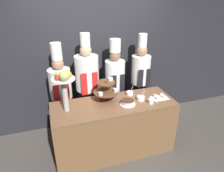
{
  "coord_description": "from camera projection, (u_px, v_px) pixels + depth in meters",
  "views": [
    {
      "loc": [
        -0.85,
        -2.15,
        2.41
      ],
      "look_at": [
        0.0,
        0.45,
        1.14
      ],
      "focal_mm": 32.0,
      "sensor_mm": 36.0,
      "label": 1
    }
  ],
  "objects": [
    {
      "name": "serving_bowl_near",
      "position": [
        141.0,
        98.0,
        3.12
      ],
      "size": [
        0.12,
        0.12,
        0.16
      ],
      "color": "white",
      "rests_on": "buffet_counter"
    },
    {
      "name": "chef_left",
      "position": [
        61.0,
        91.0,
        3.35
      ],
      "size": [
        0.36,
        0.36,
        1.73
      ],
      "color": "#28282D",
      "rests_on": "ground_plane"
    },
    {
      "name": "chef_right",
      "position": [
        140.0,
        78.0,
        3.74
      ],
      "size": [
        0.34,
        0.34,
        1.79
      ],
      "color": "black",
      "rests_on": "ground_plane"
    },
    {
      "name": "buffet_counter",
      "position": [
        114.0,
        128.0,
        3.22
      ],
      "size": [
        1.89,
        0.69,
        0.89
      ],
      "color": "brown",
      "rests_on": "ground_plane"
    },
    {
      "name": "fruit_pedestal",
      "position": [
        64.0,
        82.0,
        2.65
      ],
      "size": [
        0.32,
        0.32,
        0.63
      ],
      "color": "#B2ADA8",
      "rests_on": "buffet_counter"
    },
    {
      "name": "wall_back",
      "position": [
        97.0,
        54.0,
        3.68
      ],
      "size": [
        10.0,
        0.06,
        2.8
      ],
      "color": "#232328",
      "rests_on": "ground_plane"
    },
    {
      "name": "serving_bowl_far",
      "position": [
        130.0,
        93.0,
        3.28
      ],
      "size": [
        0.11,
        0.11,
        0.16
      ],
      "color": "white",
      "rests_on": "buffet_counter"
    },
    {
      "name": "ground_plane",
      "position": [
        121.0,
        164.0,
        3.1
      ],
      "size": [
        14.0,
        14.0,
        0.0
      ],
      "primitive_type": "plane",
      "color": "#47423D"
    },
    {
      "name": "cup_white",
      "position": [
        151.0,
        101.0,
        3.02
      ],
      "size": [
        0.08,
        0.08,
        0.07
      ],
      "color": "white",
      "rests_on": "buffet_counter"
    },
    {
      "name": "chef_center_right",
      "position": [
        115.0,
        82.0,
        3.61
      ],
      "size": [
        0.35,
        0.35,
        1.73
      ],
      "color": "black",
      "rests_on": "ground_plane"
    },
    {
      "name": "cake_round",
      "position": [
        128.0,
        102.0,
        2.99
      ],
      "size": [
        0.23,
        0.23,
        0.07
      ],
      "color": "white",
      "rests_on": "buffet_counter"
    },
    {
      "name": "cake_square_tray",
      "position": [
        160.0,
        97.0,
        3.18
      ],
      "size": [
        0.26,
        0.18,
        0.05
      ],
      "color": "white",
      "rests_on": "buffet_counter"
    },
    {
      "name": "chef_center_left",
      "position": [
        87.0,
        83.0,
        3.44
      ],
      "size": [
        0.4,
        0.4,
        1.85
      ],
      "color": "#38332D",
      "rests_on": "ground_plane"
    },
    {
      "name": "tiered_stand",
      "position": [
        106.0,
        90.0,
        3.04
      ],
      "size": [
        0.39,
        0.39,
        0.35
      ],
      "color": "brown",
      "rests_on": "buffet_counter"
    }
  ]
}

